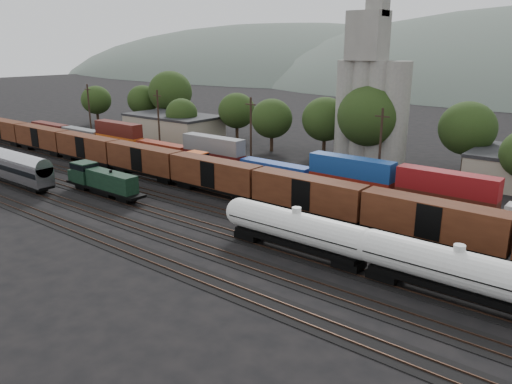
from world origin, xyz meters
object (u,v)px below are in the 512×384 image
Objects in this scene: orange_locomotive at (215,168)px; passenger_coach at (7,164)px; tank_car_a at (296,228)px; green_locomotive at (100,180)px; grain_silo at (370,101)px.

passenger_coach is at bearing -140.98° from orange_locomotive.
tank_car_a is 1.11× the size of orange_locomotive.
orange_locomotive is at bearing 61.94° from green_locomotive.
grain_silo is at bearing 107.00° from tank_car_a.
passenger_coach is 31.78m from orange_locomotive.
passenger_coach reaches higher than green_locomotive.
green_locomotive is 0.85× the size of tank_car_a.
passenger_coach is 1.38× the size of orange_locomotive.
tank_car_a reaches higher than green_locomotive.
tank_car_a is at bearing -0.00° from green_locomotive.
grain_silo reaches higher than tank_car_a.
grain_silo is (-12.54, 41.00, 8.48)m from tank_car_a.
passenger_coach reaches higher than orange_locomotive.
passenger_coach is at bearing -163.32° from green_locomotive.
tank_car_a is 0.62× the size of grain_silo.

